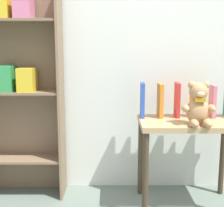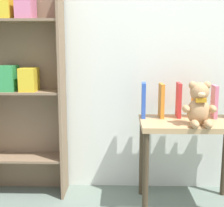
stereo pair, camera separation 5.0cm
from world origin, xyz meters
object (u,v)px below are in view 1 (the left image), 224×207
Objects in this scene: display_table at (189,134)px; teddy_bear at (199,105)px; book_standing_pink at (213,101)px; bookshelf_side at (20,80)px; book_standing_orange at (161,100)px; book_standing_yellow at (195,100)px; book_standing_red at (178,100)px; book_standing_blue at (144,100)px.

teddy_bear reaches higher than display_table.
display_table is 0.31m from book_standing_pink.
bookshelf_side is 6.59× the size of book_standing_orange.
book_standing_yellow is at bearing 1.34° from book_standing_orange.
bookshelf_side is 6.46× the size of book_standing_red.
teddy_bear is 1.22× the size of book_standing_pink.
bookshelf_side reaches higher than book_standing_pink.
book_standing_yellow is at bearing 174.26° from book_standing_pink.
bookshelf_side is 6.88× the size of book_standing_pink.
book_standing_yellow is at bearing 63.36° from display_table.
book_standing_pink reaches higher than display_table.
book_standing_orange is (1.05, -0.11, -0.14)m from bookshelf_side.
book_standing_orange is (-0.19, 0.11, 0.23)m from display_table.
teddy_bear is 0.27m from book_standing_red.
bookshelf_side reaches higher than display_table.
bookshelf_side is 1.32m from book_standing_yellow.
bookshelf_side reaches higher than book_standing_yellow.
book_standing_pink is at bearing -9.95° from book_standing_yellow.
book_standing_pink is (0.25, -0.02, -0.01)m from book_standing_red.
book_standing_orange is 0.38m from book_standing_pink.
book_standing_orange is 0.98× the size of book_standing_red.
teddy_bear is 0.32m from book_standing_orange.
book_standing_orange is 0.13m from book_standing_red.
book_standing_yellow is (0.04, 0.25, -0.01)m from teddy_bear.
display_table is at bearing 100.66° from teddy_bear.
book_standing_orange is at bearing 149.31° from display_table.
display_table is 0.27m from book_standing_red.
teddy_bear is 0.41m from book_standing_blue.
book_standing_red is 1.04× the size of book_standing_yellow.
book_standing_pink is at bearing -1.56° from book_standing_red.
teddy_bear is 1.14× the size of book_standing_blue.
book_standing_red is 0.25m from book_standing_pink.
book_standing_red is at bearing 116.80° from display_table.
teddy_bear is 0.25m from book_standing_yellow.
display_table is 0.41m from book_standing_blue.
teddy_bear is at bearing -68.47° from book_standing_red.
book_standing_orange is at bearing -178.66° from book_standing_yellow.
book_standing_blue is (0.93, -0.11, -0.14)m from bookshelf_side.
display_table is at bearing -147.90° from book_standing_pink.
teddy_bear is at bearing -100.74° from book_standing_yellow.
book_standing_red is at bearing 178.70° from book_standing_yellow.
teddy_bear is at bearing -32.36° from book_standing_blue.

